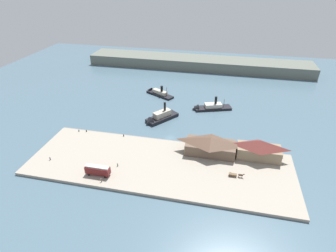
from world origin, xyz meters
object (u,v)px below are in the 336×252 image
at_px(pedestrian_by_tram, 118,165).
at_px(ferry_outer_harbor, 208,107).
at_px(ferry_shed_customs_shed, 210,145).
at_px(mooring_post_center_west, 86,131).
at_px(ferry_shed_west_terminal, 259,149).
at_px(street_tram, 98,170).
at_px(mooring_post_west, 124,136).
at_px(horse_cart, 236,175).
at_px(mooring_post_east, 79,131).
at_px(ferry_moored_west, 159,118).
at_px(pedestrian_at_waters_edge, 50,158).
at_px(pedestrian_near_east_shed, 101,180).
at_px(ferry_near_quay, 157,93).

height_order(pedestrian_by_tram, ferry_outer_harbor, ferry_outer_harbor).
height_order(ferry_shed_customs_shed, mooring_post_center_west, ferry_shed_customs_shed).
bearing_deg(ferry_shed_west_terminal, street_tram, -157.96).
xyz_separation_m(mooring_post_west, mooring_post_center_west, (-19.68, 0.07, 0.00)).
distance_m(ferry_shed_west_terminal, horse_cart, 17.63).
bearing_deg(mooring_post_east, ferry_shed_customs_shed, -3.44).
bearing_deg(ferry_moored_west, pedestrian_at_waters_edge, -128.93).
xyz_separation_m(ferry_shed_customs_shed, horse_cart, (11.25, -13.81, -3.14)).
bearing_deg(pedestrian_at_waters_edge, ferry_shed_customs_shed, 16.72).
bearing_deg(pedestrian_at_waters_edge, ferry_outer_harbor, 46.37).
xyz_separation_m(pedestrian_near_east_shed, mooring_post_east, (-26.52, 31.89, -0.31)).
height_order(mooring_post_west, ferry_near_quay, ferry_near_quay).
xyz_separation_m(pedestrian_by_tram, ferry_moored_west, (6.81, 42.94, -0.25)).
height_order(pedestrian_near_east_shed, pedestrian_at_waters_edge, pedestrian_near_east_shed).
relative_size(ferry_shed_customs_shed, horse_cart, 3.66).
bearing_deg(pedestrian_by_tram, mooring_post_east, 143.48).
relative_size(pedestrian_at_waters_edge, mooring_post_center_west, 1.73).
relative_size(ferry_shed_customs_shed, mooring_post_east, 24.24).
bearing_deg(ferry_outer_harbor, mooring_post_center_west, -144.92).
bearing_deg(pedestrian_near_east_shed, ferry_near_quay, 90.25).
xyz_separation_m(ferry_shed_west_terminal, ferry_moored_west, (-49.94, 24.51, -4.05)).
bearing_deg(ferry_shed_customs_shed, pedestrian_near_east_shed, -144.32).
height_order(street_tram, ferry_near_quay, ferry_near_quay).
height_order(horse_cart, ferry_moored_west, ferry_moored_west).
height_order(mooring_post_east, ferry_outer_harbor, ferry_outer_harbor).
bearing_deg(ferry_outer_harbor, pedestrian_at_waters_edge, -133.63).
bearing_deg(ferry_near_quay, pedestrian_near_east_shed, -89.75).
xyz_separation_m(street_tram, ferry_outer_harbor, (37.11, 68.83, -2.51)).
xyz_separation_m(ferry_shed_west_terminal, street_tram, (-62.24, -25.20, -1.97)).
relative_size(ferry_shed_west_terminal, mooring_post_east, 20.48).
bearing_deg(ferry_shed_west_terminal, pedestrian_by_tram, -162.01).
height_order(pedestrian_at_waters_edge, ferry_outer_harbor, ferry_outer_harbor).
relative_size(street_tram, horse_cart, 1.64).
xyz_separation_m(ferry_shed_west_terminal, mooring_post_east, (-85.84, 3.11, -4.04)).
height_order(ferry_shed_west_terminal, mooring_post_east, ferry_shed_west_terminal).
height_order(horse_cart, pedestrian_by_tram, horse_cart).
bearing_deg(ferry_shed_customs_shed, mooring_post_east, 176.56).
bearing_deg(mooring_post_west, mooring_post_east, -178.84).
relative_size(ferry_near_quay, ferry_moored_west, 1.07).
bearing_deg(ferry_shed_customs_shed, ferry_moored_west, 139.39).
bearing_deg(mooring_post_west, ferry_near_quay, 87.20).
distance_m(pedestrian_near_east_shed, pedestrian_by_tram, 10.66).
relative_size(ferry_shed_west_terminal, horse_cart, 3.09).
bearing_deg(horse_cart, ferry_shed_customs_shed, 129.15).
bearing_deg(horse_cart, mooring_post_east, 166.97).
height_order(horse_cart, pedestrian_at_waters_edge, horse_cart).
relative_size(pedestrian_at_waters_edge, mooring_post_west, 1.73).
height_order(pedestrian_at_waters_edge, mooring_post_west, pedestrian_at_waters_edge).
xyz_separation_m(street_tram, ferry_moored_west, (12.30, 49.71, -2.08)).
bearing_deg(pedestrian_by_tram, street_tram, -129.05).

